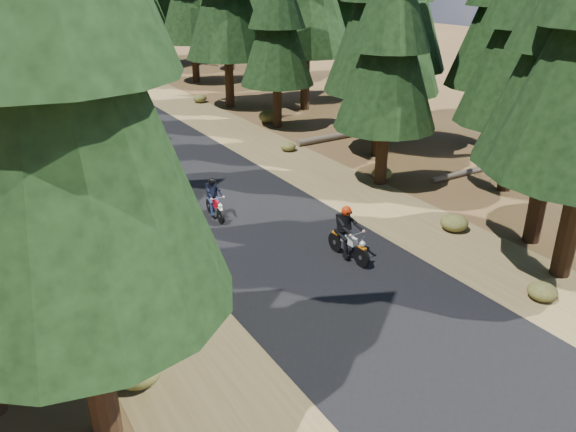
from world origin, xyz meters
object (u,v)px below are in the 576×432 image
at_px(log_near, 344,135).
at_px(rider_follow, 215,205).
at_px(rider_lead, 349,242).
at_px(log_far, 465,173).

xyz_separation_m(log_near, rider_follow, (-9.65, -5.72, 0.31)).
xyz_separation_m(rider_lead, rider_follow, (-2.09, 4.69, -0.07)).
height_order(log_near, rider_lead, rider_lead).
height_order(log_near, rider_follow, rider_follow).
height_order(log_far, rider_lead, rider_lead).
bearing_deg(rider_follow, log_near, -145.92).
distance_m(log_near, rider_lead, 12.88).
relative_size(log_near, rider_follow, 3.47).
distance_m(rider_lead, rider_follow, 5.14).
bearing_deg(log_near, log_far, -84.17).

